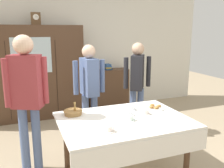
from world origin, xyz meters
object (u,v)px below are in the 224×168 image
(tea_cup_near_right, at_px, (129,113))
(tea_cup_front_edge, at_px, (130,118))
(bookshelf_low, at_px, (108,89))
(tea_cup_near_left, at_px, (146,112))
(book_stack, at_px, (108,67))
(bread_basket, at_px, (73,112))
(pastry_plate, at_px, (155,107))
(person_behind_table_left, at_px, (137,79))
(tea_cup_center, at_px, (109,129))
(person_beside_shelf, at_px, (27,91))
(mantel_clock, at_px, (36,19))
(tea_cup_mid_left, at_px, (132,108))
(dining_table, at_px, (125,127))
(person_by_cabinet, at_px, (89,84))
(spoon_near_right, at_px, (85,121))
(spoon_back_edge, at_px, (170,118))
(spoon_far_left, at_px, (157,125))
(wall_cabinet, at_px, (32,73))

(tea_cup_near_right, relative_size, tea_cup_front_edge, 1.00)
(bookshelf_low, bearing_deg, tea_cup_near_left, -99.34)
(book_stack, height_order, bread_basket, book_stack)
(pastry_plate, relative_size, person_behind_table_left, 0.17)
(tea_cup_near_left, relative_size, person_behind_table_left, 0.08)
(tea_cup_center, height_order, person_beside_shelf, person_beside_shelf)
(book_stack, bearing_deg, pastry_plate, -94.47)
(bookshelf_low, height_order, pastry_plate, bookshelf_low)
(mantel_clock, xyz_separation_m, tea_cup_mid_left, (0.99, -2.30, -1.24))
(person_behind_table_left, bearing_deg, dining_table, -122.65)
(book_stack, bearing_deg, person_by_cabinet, -119.94)
(dining_table, bearing_deg, spoon_near_right, 164.77)
(tea_cup_center, distance_m, spoon_near_right, 0.41)
(mantel_clock, relative_size, person_by_cabinet, 0.15)
(dining_table, distance_m, bookshelf_low, 2.75)
(mantel_clock, relative_size, bread_basket, 1.00)
(pastry_plate, bearing_deg, dining_table, -156.14)
(tea_cup_near_left, bearing_deg, spoon_near_right, 177.16)
(dining_table, xyz_separation_m, person_by_cabinet, (-0.11, 1.15, 0.31))
(bookshelf_low, relative_size, person_by_cabinet, 0.59)
(tea_cup_mid_left, height_order, bread_basket, bread_basket)
(bread_basket, bearing_deg, spoon_back_edge, -27.88)
(tea_cup_front_edge, distance_m, tea_cup_center, 0.41)
(person_behind_table_left, bearing_deg, mantel_clock, 138.19)
(tea_cup_mid_left, bearing_deg, dining_table, -128.32)
(tea_cup_near_left, xyz_separation_m, tea_cup_mid_left, (-0.09, 0.21, 0.00))
(mantel_clock, bearing_deg, bookshelf_low, 1.95)
(dining_table, xyz_separation_m, mantel_clock, (-0.76, 2.59, 1.37))
(tea_cup_near_left, bearing_deg, spoon_far_left, -98.93)
(tea_cup_front_edge, distance_m, spoon_far_left, 0.33)
(person_by_cabinet, bearing_deg, tea_cup_center, -97.72)
(spoon_back_edge, bearing_deg, spoon_far_left, -153.99)
(wall_cabinet, relative_size, bread_basket, 8.56)
(wall_cabinet, distance_m, tea_cup_near_right, 2.67)
(book_stack, relative_size, pastry_plate, 0.81)
(book_stack, relative_size, person_beside_shelf, 0.13)
(book_stack, xyz_separation_m, tea_cup_mid_left, (-0.51, -2.35, -0.20))
(tea_cup_front_edge, height_order, person_beside_shelf, person_beside_shelf)
(wall_cabinet, distance_m, bread_basket, 2.22)
(tea_cup_near_left, bearing_deg, mantel_clock, 113.48)
(wall_cabinet, distance_m, mantel_clock, 1.08)
(tea_cup_center, height_order, pastry_plate, tea_cup_center)
(dining_table, xyz_separation_m, tea_cup_near_left, (0.33, 0.09, 0.13))
(tea_cup_center, bearing_deg, book_stack, 70.09)
(dining_table, distance_m, tea_cup_mid_left, 0.40)
(pastry_plate, distance_m, spoon_far_left, 0.61)
(tea_cup_near_left, height_order, spoon_far_left, tea_cup_near_left)
(book_stack, height_order, spoon_near_right, book_stack)
(wall_cabinet, relative_size, person_behind_table_left, 1.28)
(mantel_clock, bearing_deg, spoon_far_left, -70.33)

